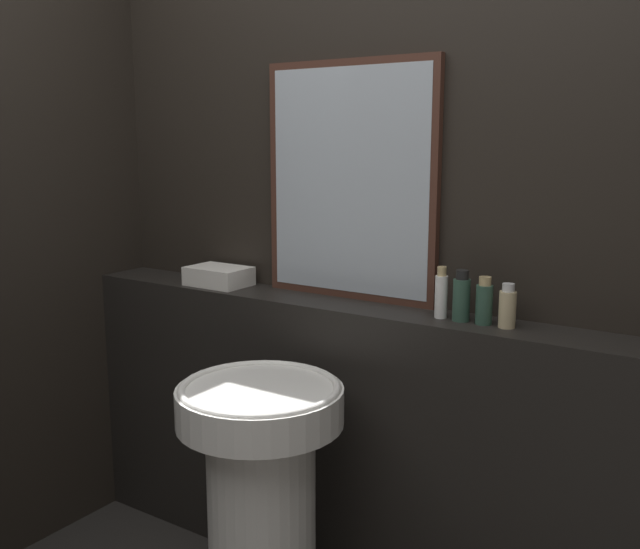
{
  "coord_description": "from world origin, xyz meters",
  "views": [
    {
      "loc": [
        1.18,
        -0.71,
        1.53
      ],
      "look_at": [
        -0.06,
        1.16,
        1.11
      ],
      "focal_mm": 40.0,
      "sensor_mm": 36.0,
      "label": 1
    }
  ],
  "objects_px": {
    "towel_stack": "(219,276)",
    "conditioner_bottle": "(461,298)",
    "mirror": "(350,182)",
    "lotion_bottle": "(484,302)",
    "shampoo_bottle": "(441,294)",
    "body_wash_bottle": "(507,307)",
    "pedestal_sink": "(261,495)"
  },
  "relations": [
    {
      "from": "pedestal_sink",
      "to": "body_wash_bottle",
      "type": "xyz_separation_m",
      "value": [
        0.58,
        0.43,
        0.57
      ]
    },
    {
      "from": "shampoo_bottle",
      "to": "lotion_bottle",
      "type": "distance_m",
      "value": 0.14
    },
    {
      "from": "lotion_bottle",
      "to": "pedestal_sink",
      "type": "bearing_deg",
      "value": -140.05
    },
    {
      "from": "mirror",
      "to": "shampoo_bottle",
      "type": "xyz_separation_m",
      "value": [
        0.39,
        -0.09,
        -0.33
      ]
    },
    {
      "from": "towel_stack",
      "to": "mirror",
      "type": "bearing_deg",
      "value": 9.8
    },
    {
      "from": "shampoo_bottle",
      "to": "pedestal_sink",
      "type": "bearing_deg",
      "value": -131.08
    },
    {
      "from": "mirror",
      "to": "lotion_bottle",
      "type": "relative_size",
      "value": 5.58
    },
    {
      "from": "shampoo_bottle",
      "to": "conditioner_bottle",
      "type": "bearing_deg",
      "value": 0.0
    },
    {
      "from": "towel_stack",
      "to": "body_wash_bottle",
      "type": "height_order",
      "value": "body_wash_bottle"
    },
    {
      "from": "pedestal_sink",
      "to": "lotion_bottle",
      "type": "bearing_deg",
      "value": 39.95
    },
    {
      "from": "pedestal_sink",
      "to": "towel_stack",
      "type": "height_order",
      "value": "towel_stack"
    },
    {
      "from": "lotion_bottle",
      "to": "body_wash_bottle",
      "type": "xyz_separation_m",
      "value": [
        0.07,
        0.0,
        -0.01
      ]
    },
    {
      "from": "shampoo_bottle",
      "to": "mirror",
      "type": "bearing_deg",
      "value": 166.89
    },
    {
      "from": "mirror",
      "to": "conditioner_bottle",
      "type": "bearing_deg",
      "value": -11.24
    },
    {
      "from": "mirror",
      "to": "body_wash_bottle",
      "type": "height_order",
      "value": "mirror"
    },
    {
      "from": "pedestal_sink",
      "to": "towel_stack",
      "type": "distance_m",
      "value": 0.87
    },
    {
      "from": "towel_stack",
      "to": "shampoo_bottle",
      "type": "xyz_separation_m",
      "value": [
        0.91,
        0.0,
        0.04
      ]
    },
    {
      "from": "body_wash_bottle",
      "to": "towel_stack",
      "type": "bearing_deg",
      "value": 180.0
    },
    {
      "from": "mirror",
      "to": "towel_stack",
      "type": "bearing_deg",
      "value": -170.2
    },
    {
      "from": "conditioner_bottle",
      "to": "lotion_bottle",
      "type": "distance_m",
      "value": 0.07
    },
    {
      "from": "towel_stack",
      "to": "conditioner_bottle",
      "type": "height_order",
      "value": "conditioner_bottle"
    },
    {
      "from": "mirror",
      "to": "towel_stack",
      "type": "height_order",
      "value": "mirror"
    },
    {
      "from": "shampoo_bottle",
      "to": "conditioner_bottle",
      "type": "distance_m",
      "value": 0.07
    },
    {
      "from": "body_wash_bottle",
      "to": "pedestal_sink",
      "type": "bearing_deg",
      "value": -143.66
    },
    {
      "from": "towel_stack",
      "to": "conditioner_bottle",
      "type": "bearing_deg",
      "value": 0.0
    },
    {
      "from": "shampoo_bottle",
      "to": "lotion_bottle",
      "type": "bearing_deg",
      "value": -0.0
    },
    {
      "from": "shampoo_bottle",
      "to": "body_wash_bottle",
      "type": "distance_m",
      "value": 0.21
    },
    {
      "from": "lotion_bottle",
      "to": "body_wash_bottle",
      "type": "distance_m",
      "value": 0.07
    },
    {
      "from": "pedestal_sink",
      "to": "shampoo_bottle",
      "type": "height_order",
      "value": "shampoo_bottle"
    },
    {
      "from": "mirror",
      "to": "conditioner_bottle",
      "type": "relative_size",
      "value": 5.14
    },
    {
      "from": "conditioner_bottle",
      "to": "body_wash_bottle",
      "type": "height_order",
      "value": "conditioner_bottle"
    },
    {
      "from": "pedestal_sink",
      "to": "body_wash_bottle",
      "type": "bearing_deg",
      "value": 36.34
    }
  ]
}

